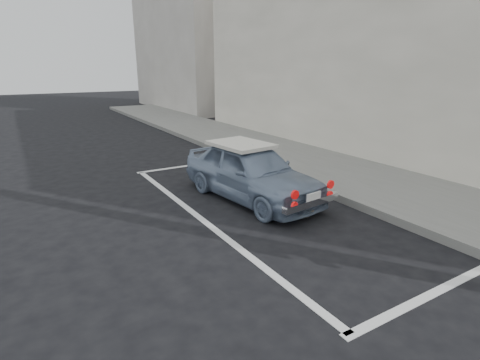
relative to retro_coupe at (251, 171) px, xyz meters
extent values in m
plane|color=black|center=(-0.44, -3.43, -0.57)|extent=(80.00, 80.00, 0.00)
cube|color=slate|center=(2.76, -1.43, -0.50)|extent=(2.80, 40.00, 0.15)
cube|color=beige|center=(5.91, 0.57, 2.93)|extent=(3.50, 18.00, 7.00)
cube|color=black|center=(4.22, 0.57, 0.83)|extent=(0.10, 16.00, 2.40)
cube|color=white|center=(4.22, 6.57, 4.03)|extent=(0.10, 2.00, 1.60)
cube|color=#ADA69D|center=(5.91, 16.57, 3.43)|extent=(3.50, 10.00, 8.00)
cube|color=silver|center=(0.06, -3.93, -0.57)|extent=(3.00, 0.12, 0.01)
cube|color=silver|center=(0.06, 3.07, -0.57)|extent=(3.00, 0.12, 0.01)
cube|color=silver|center=(-1.34, -0.43, -0.57)|extent=(0.12, 7.00, 0.01)
imported|color=#788BA6|center=(0.00, 0.00, -0.01)|extent=(1.71, 3.45, 1.13)
cube|color=beige|center=(-0.04, 0.33, 0.49)|extent=(1.07, 1.36, 0.07)
cube|color=silver|center=(0.19, -1.59, -0.19)|extent=(1.27, 0.27, 0.12)
cube|color=white|center=(0.19, -1.64, -0.09)|extent=(0.33, 0.06, 0.17)
cylinder|color=red|center=(-0.24, -1.67, 0.05)|extent=(0.15, 0.06, 0.15)
cylinder|color=red|center=(0.63, -1.57, 0.05)|extent=(0.15, 0.06, 0.15)
cylinder|color=red|center=(-0.24, -1.67, -0.13)|extent=(0.12, 0.05, 0.12)
cylinder|color=red|center=(0.63, -1.57, -0.13)|extent=(0.12, 0.05, 0.12)
ellipsoid|color=brown|center=(0.25, -1.31, -0.45)|extent=(0.32, 0.42, 0.23)
sphere|color=brown|center=(0.29, -1.47, -0.37)|extent=(0.14, 0.14, 0.14)
cone|color=brown|center=(0.25, -1.48, -0.30)|extent=(0.05, 0.05, 0.06)
cone|color=brown|center=(0.32, -1.46, -0.30)|extent=(0.05, 0.05, 0.06)
cylinder|color=brown|center=(0.25, -1.11, -0.53)|extent=(0.17, 0.21, 0.03)
camera|label=1|loc=(-3.90, -6.04, 2.01)|focal=28.00mm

